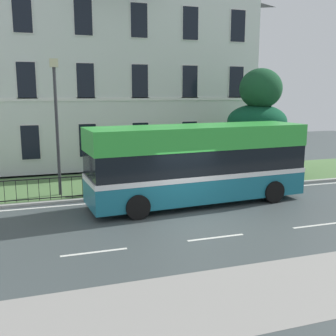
# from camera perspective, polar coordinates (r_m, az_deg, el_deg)

# --- Properties ---
(ground_plane) EXTENTS (60.00, 56.00, 0.18)m
(ground_plane) POSITION_cam_1_polar(r_m,az_deg,el_deg) (15.96, 2.54, -6.53)
(ground_plane) COLOR #3D4546
(georgian_townhouse) EXTENTS (19.34, 9.82, 12.81)m
(georgian_townhouse) POSITION_cam_1_polar(r_m,az_deg,el_deg) (28.56, -9.70, 14.27)
(georgian_townhouse) COLOR silver
(georgian_townhouse) RESTS_ON ground_plane
(iron_verge_railing) EXTENTS (12.54, 0.04, 0.97)m
(iron_verge_railing) POSITION_cam_1_polar(r_m,az_deg,el_deg) (18.58, -4.30, -2.03)
(iron_verge_railing) COLOR black
(iron_verge_railing) RESTS_ON ground_plane
(evergreen_tree) EXTENTS (4.24, 4.24, 5.92)m
(evergreen_tree) POSITION_cam_1_polar(r_m,az_deg,el_deg) (23.14, 13.01, 5.09)
(evergreen_tree) COLOR #423328
(evergreen_tree) RESTS_ON ground_plane
(single_decker_bus) EXTENTS (9.61, 3.17, 3.36)m
(single_decker_bus) POSITION_cam_1_polar(r_m,az_deg,el_deg) (17.06, 4.33, 0.72)
(single_decker_bus) COLOR #1B6B81
(single_decker_bus) RESTS_ON ground_plane
(street_lamp_post) EXTENTS (0.36, 0.24, 6.04)m
(street_lamp_post) POSITION_cam_1_polar(r_m,az_deg,el_deg) (18.43, -15.67, 6.92)
(street_lamp_post) COLOR #333338
(street_lamp_post) RESTS_ON ground_plane
(litter_bin) EXTENTS (0.51, 0.51, 1.21)m
(litter_bin) POSITION_cam_1_polar(r_m,az_deg,el_deg) (18.60, -9.52, -1.81)
(litter_bin) COLOR black
(litter_bin) RESTS_ON ground_plane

